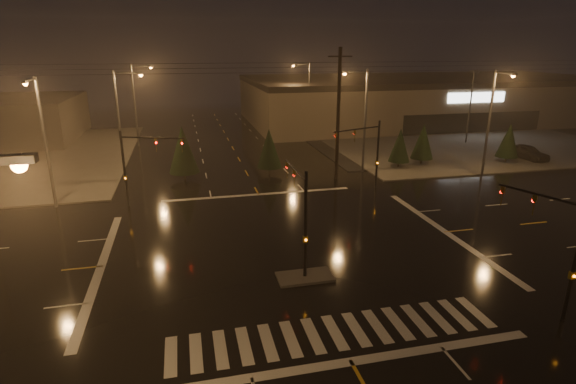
{
  "coord_description": "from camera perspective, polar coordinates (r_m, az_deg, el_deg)",
  "views": [
    {
      "loc": [
        -5.87,
        -24.96,
        11.91
      ],
      "look_at": [
        0.47,
        2.0,
        3.0
      ],
      "focal_mm": 28.0,
      "sensor_mm": 36.0,
      "label": 1
    }
  ],
  "objects": [
    {
      "name": "streetlight_1",
      "position": [
        43.71,
        -20.32,
        8.71
      ],
      "size": [
        2.77,
        0.32,
        10.0
      ],
      "color": "#38383A",
      "rests_on": "ground"
    },
    {
      "name": "conifer_0",
      "position": [
        47.65,
        14.02,
        5.79
      ],
      "size": [
        2.17,
        2.17,
        4.09
      ],
      "color": "black",
      "rests_on": "ground"
    },
    {
      "name": "parking_lot",
      "position": [
        67.94,
        24.18,
        6.22
      ],
      "size": [
        50.0,
        24.0,
        0.08
      ],
      "primitive_type": "cube",
      "color": "black",
      "rests_on": "ground"
    },
    {
      "name": "streetlight_3",
      "position": [
        44.78,
        9.43,
        9.76
      ],
      "size": [
        2.77,
        0.32,
        10.0
      ],
      "color": "#38383A",
      "rests_on": "ground"
    },
    {
      "name": "conifer_4",
      "position": [
        43.88,
        -2.42,
        5.58
      ],
      "size": [
        2.44,
        2.44,
        4.51
      ],
      "color": "black",
      "rests_on": "ground"
    },
    {
      "name": "streetlight_2",
      "position": [
        59.51,
        -18.64,
        11.04
      ],
      "size": [
        2.77,
        0.32,
        10.0
      ],
      "color": "#38383A",
      "rests_on": "ground"
    },
    {
      "name": "conifer_2",
      "position": [
        53.69,
        26.23,
        5.93
      ],
      "size": [
        2.32,
        2.32,
        4.33
      ],
      "color": "black",
      "rests_on": "ground"
    },
    {
      "name": "stop_bar_near",
      "position": [
        19.26,
        8.02,
        -20.55
      ],
      "size": [
        16.0,
        0.5,
        0.01
      ],
      "primitive_type": "cube",
      "color": "beige",
      "rests_on": "ground"
    },
    {
      "name": "sidewalk_ne",
      "position": [
        66.69,
        19.71,
        6.56
      ],
      "size": [
        36.0,
        36.0,
        0.12
      ],
      "primitive_type": "cube",
      "color": "#47453F",
      "rests_on": "ground"
    },
    {
      "name": "utility_pole_1",
      "position": [
        41.75,
        6.4,
        9.77
      ],
      "size": [
        2.2,
        0.32,
        12.0
      ],
      "color": "black",
      "rests_on": "ground"
    },
    {
      "name": "signal_mast_ne",
      "position": [
        39.16,
        10.24,
        5.59
      ],
      "size": [
        4.84,
        1.86,
        6.0
      ],
      "color": "black",
      "rests_on": "ground"
    },
    {
      "name": "crosswalk",
      "position": [
        20.76,
        5.96,
        -17.28
      ],
      "size": [
        15.0,
        2.6,
        0.01
      ],
      "primitive_type": "cube",
      "color": "beige",
      "rests_on": "ground"
    },
    {
      "name": "signal_mast_nw",
      "position": [
        36.2,
        -18.67,
        3.93
      ],
      "size": [
        4.84,
        1.86,
        6.0
      ],
      "color": "black",
      "rests_on": "ground"
    },
    {
      "name": "retail_building",
      "position": [
        82.27,
        16.98,
        11.46
      ],
      "size": [
        60.2,
        28.3,
        7.2
      ],
      "color": "#706550",
      "rests_on": "ground"
    },
    {
      "name": "car_parked",
      "position": [
        56.83,
        28.11,
        4.48
      ],
      "size": [
        2.85,
        5.14,
        1.65
      ],
      "primitive_type": "imported",
      "rotation": [
        0.0,
        0.0,
        0.19
      ],
      "color": "black",
      "rests_on": "ground"
    },
    {
      "name": "ground",
      "position": [
        28.27,
        0.0,
        -7.08
      ],
      "size": [
        140.0,
        140.0,
        0.0
      ],
      "primitive_type": "plane",
      "color": "black",
      "rests_on": "ground"
    },
    {
      "name": "conifer_3",
      "position": [
        43.06,
        -13.19,
        5.27
      ],
      "size": [
        2.8,
        2.8,
        5.08
      ],
      "color": "black",
      "rests_on": "ground"
    },
    {
      "name": "median_island",
      "position": [
        24.77,
        2.16,
        -10.72
      ],
      "size": [
        3.0,
        1.6,
        0.15
      ],
      "primitive_type": "cube",
      "color": "#47453F",
      "rests_on": "ground"
    },
    {
      "name": "streetlight_4",
      "position": [
        63.59,
        2.45,
        12.31
      ],
      "size": [
        2.77,
        0.32,
        10.0
      ],
      "color": "#38383A",
      "rests_on": "ground"
    },
    {
      "name": "stop_bar_far",
      "position": [
        38.33,
        -3.76,
        -0.3
      ],
      "size": [
        16.0,
        0.5,
        0.01
      ],
      "primitive_type": "cube",
      "color": "beige",
      "rests_on": "ground"
    },
    {
      "name": "streetlight_5",
      "position": [
        38.03,
        -28.68,
        6.42
      ],
      "size": [
        0.32,
        2.77,
        10.0
      ],
      "color": "#38383A",
      "rests_on": "ground"
    },
    {
      "name": "signal_mast_median",
      "position": [
        24.08,
        1.67,
        -1.98
      ],
      "size": [
        0.25,
        4.59,
        6.0
      ],
      "color": "black",
      "rests_on": "ground"
    },
    {
      "name": "signal_mast_se",
      "position": [
        23.61,
        31.22,
        -5.21
      ],
      "size": [
        1.55,
        3.87,
        6.0
      ],
      "color": "black",
      "rests_on": "ground"
    },
    {
      "name": "streetlight_6",
      "position": [
        46.04,
        24.47,
        8.64
      ],
      "size": [
        0.32,
        2.77,
        10.0
      ],
      "color": "#38383A",
      "rests_on": "ground"
    },
    {
      "name": "conifer_1",
      "position": [
        49.62,
        16.77,
        6.19
      ],
      "size": [
        2.35,
        2.35,
        4.37
      ],
      "color": "black",
      "rests_on": "ground"
    }
  ]
}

